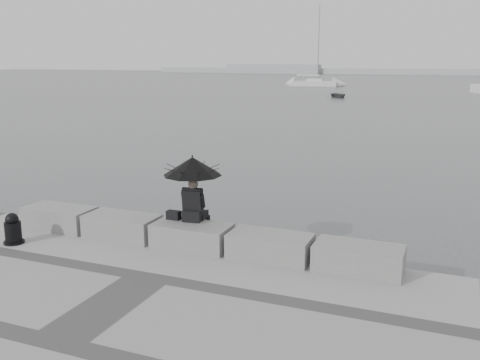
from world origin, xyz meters
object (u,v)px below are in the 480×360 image
at_px(mooring_bollard, 13,231).
at_px(sailboat_left, 315,83).
at_px(dinghy, 338,95).
at_px(seated_person, 192,173).

relative_size(mooring_bollard, sailboat_left, 0.05).
bearing_deg(sailboat_left, mooring_bollard, -85.86).
relative_size(mooring_bollard, dinghy, 0.20).
distance_m(mooring_bollard, dinghy, 54.11).
distance_m(seated_person, mooring_bollard, 3.98).
height_order(seated_person, mooring_bollard, seated_person).
height_order(seated_person, sailboat_left, sailboat_left).
distance_m(seated_person, dinghy, 53.12).
bearing_deg(mooring_bollard, seated_person, 22.37).
distance_m(seated_person, sailboat_left, 79.26).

